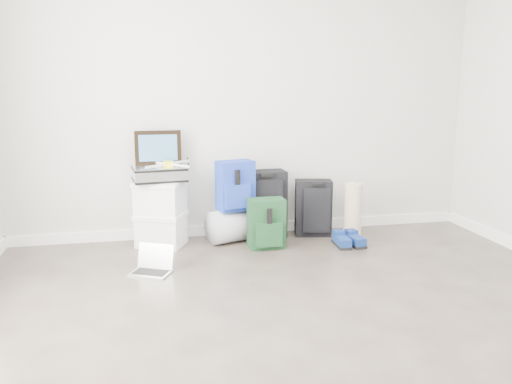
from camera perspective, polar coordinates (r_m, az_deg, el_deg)
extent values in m
plane|color=#332B25|center=(3.18, 8.05, -16.58)|extent=(5.00, 5.00, 0.00)
cube|color=beige|center=(5.21, -1.09, 10.12)|extent=(4.50, 0.02, 2.70)
cube|color=white|center=(5.40, -1.01, -3.81)|extent=(4.50, 0.02, 0.10)
cube|color=white|center=(5.07, -9.92, -4.09)|extent=(0.50, 0.46, 0.26)
cube|color=white|center=(5.03, -9.98, -2.44)|extent=(0.52, 0.48, 0.04)
cube|color=white|center=(5.00, -10.04, -0.77)|extent=(0.50, 0.46, 0.26)
cube|color=white|center=(4.97, -10.10, 0.93)|extent=(0.52, 0.48, 0.04)
cube|color=#B2B2B7|center=(4.95, -10.14, 1.91)|extent=(0.49, 0.38, 0.13)
cube|color=black|center=(5.02, -10.27, 4.61)|extent=(0.42, 0.03, 0.31)
cube|color=#22558B|center=(5.00, -10.27, 4.59)|extent=(0.34, 0.01, 0.24)
cube|color=yellow|center=(4.92, -9.24, 2.94)|extent=(0.10, 0.10, 0.05)
cube|color=white|center=(5.01, -8.16, 3.13)|extent=(0.21, 0.18, 0.02)
cube|color=white|center=(5.01, -10.27, 3.07)|extent=(0.18, 0.21, 0.02)
cube|color=white|center=(4.83, -10.35, 2.74)|extent=(0.21, 0.18, 0.02)
cube|color=white|center=(4.83, -8.16, 2.80)|extent=(0.18, 0.21, 0.02)
cylinder|color=gray|center=(5.11, -2.21, -3.50)|extent=(0.57, 0.45, 0.31)
cube|color=#18289E|center=(5.01, -2.21, 0.69)|extent=(0.37, 0.27, 0.46)
cube|color=#18289E|center=(4.92, -1.98, -0.44)|extent=(0.25, 0.12, 0.22)
cube|color=black|center=(5.24, 0.81, -1.24)|extent=(0.42, 0.25, 0.64)
cube|color=black|center=(5.11, 1.15, -1.57)|extent=(0.31, 0.04, 0.51)
cube|color=black|center=(5.05, 1.15, 1.75)|extent=(0.13, 0.03, 0.03)
cube|color=#12321E|center=(4.90, 1.09, -3.31)|extent=(0.33, 0.20, 0.45)
cube|color=#12321E|center=(4.82, 1.38, -4.52)|extent=(0.24, 0.07, 0.21)
cube|color=black|center=(5.31, 6.04, -1.66)|extent=(0.38, 0.27, 0.55)
cube|color=black|center=(5.21, 6.43, -1.94)|extent=(0.26, 0.08, 0.44)
cube|color=black|center=(5.16, 6.48, 0.80)|extent=(0.12, 0.05, 0.02)
cube|color=black|center=(5.05, 9.00, -5.50)|extent=(0.12, 0.28, 0.03)
cube|color=navy|center=(5.04, 9.01, -5.00)|extent=(0.11, 0.27, 0.07)
cube|color=black|center=(5.10, 10.31, -5.39)|extent=(0.14, 0.29, 0.03)
cube|color=navy|center=(5.08, 10.32, -4.89)|extent=(0.14, 0.28, 0.07)
cylinder|color=tan|center=(5.32, 10.17, -1.87)|extent=(0.17, 0.17, 0.52)
cube|color=silver|center=(4.38, -11.03, -8.38)|extent=(0.36, 0.33, 0.01)
cube|color=black|center=(4.38, -11.04, -8.28)|extent=(0.30, 0.24, 0.00)
cube|color=black|center=(4.44, -10.49, -6.63)|extent=(0.27, 0.15, 0.20)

